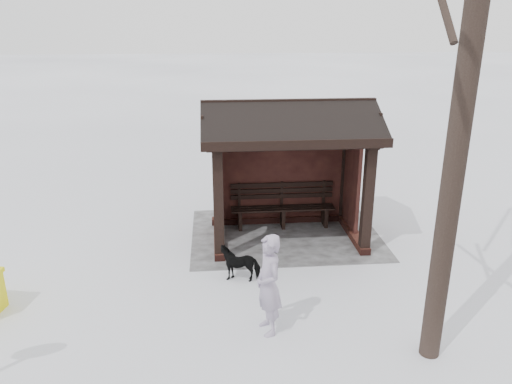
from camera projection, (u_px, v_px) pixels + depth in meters
ground at (286, 238)px, 11.15m from camera, size 120.00×120.00×0.00m
trampled_patch at (285, 234)px, 11.33m from camera, size 4.20×3.20×0.02m
bus_shelter at (287, 142)px, 10.58m from camera, size 3.60×2.40×3.09m
pedestrian at (269, 285)px, 7.58m from camera, size 0.53×0.67×1.63m
dog at (240, 262)px, 9.34m from camera, size 0.81×0.46×0.65m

